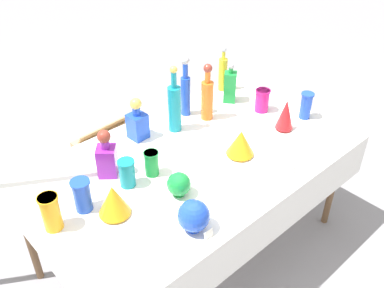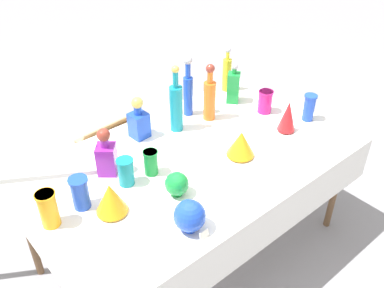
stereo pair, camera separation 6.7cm
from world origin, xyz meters
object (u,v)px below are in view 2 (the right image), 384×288
at_px(round_bowl_1, 177,184).
at_px(fluted_vase_0, 241,144).
at_px(slender_vase_2, 151,162).
at_px(square_decanter_0, 106,155).
at_px(cardboard_box_behind_left, 120,155).
at_px(slender_vase_5, 265,101).
at_px(tall_bottle_2, 188,90).
at_px(tall_bottle_3, 210,97).
at_px(square_decanter_2, 139,121).
at_px(fluted_vase_1, 111,198).
at_px(square_decanter_1, 233,86).
at_px(tall_bottle_1, 176,106).
at_px(slender_vase_1, 48,208).
at_px(fluted_vase_2, 288,116).
at_px(slender_vase_0, 126,171).
at_px(slender_vase_4, 80,192).
at_px(round_bowl_0, 190,216).
at_px(tall_bottle_0, 227,73).

bearing_deg(round_bowl_1, fluted_vase_0, 2.70).
bearing_deg(slender_vase_2, square_decanter_0, 137.60).
distance_m(fluted_vase_0, cardboard_box_behind_left, 1.36).
relative_size(square_decanter_0, slender_vase_5, 1.82).
height_order(fluted_vase_0, cardboard_box_behind_left, fluted_vase_0).
height_order(fluted_vase_0, round_bowl_1, fluted_vase_0).
relative_size(tall_bottle_2, tall_bottle_3, 1.07).
bearing_deg(square_decanter_2, fluted_vase_1, -136.27).
bearing_deg(square_decanter_1, slender_vase_5, -75.31).
height_order(tall_bottle_1, round_bowl_1, tall_bottle_1).
relative_size(tall_bottle_3, round_bowl_1, 2.91).
relative_size(square_decanter_0, fluted_vase_1, 1.62).
height_order(square_decanter_2, round_bowl_1, square_decanter_2).
height_order(square_decanter_0, fluted_vase_1, square_decanter_0).
distance_m(slender_vase_1, fluted_vase_2, 1.51).
height_order(slender_vase_0, cardboard_box_behind_left, slender_vase_0).
distance_m(square_decanter_2, cardboard_box_behind_left, 0.95).
bearing_deg(slender_vase_2, slender_vase_1, -179.54).
bearing_deg(tall_bottle_1, tall_bottle_2, 28.64).
relative_size(square_decanter_2, fluted_vase_2, 1.32).
xyz_separation_m(square_decanter_0, square_decanter_1, (1.09, 0.12, -0.00)).
bearing_deg(fluted_vase_1, slender_vase_4, 124.60).
bearing_deg(slender_vase_5, round_bowl_1, -164.59).
height_order(tall_bottle_3, slender_vase_0, tall_bottle_3).
xyz_separation_m(slender_vase_5, round_bowl_0, (-1.09, -0.50, 0.00)).
bearing_deg(tall_bottle_3, slender_vase_5, -27.72).
bearing_deg(square_decanter_2, tall_bottle_0, 6.37).
bearing_deg(slender_vase_0, square_decanter_2, 46.46).
relative_size(tall_bottle_2, round_bowl_1, 3.12).
xyz_separation_m(square_decanter_0, cardboard_box_behind_left, (0.52, 0.80, -0.71)).
xyz_separation_m(tall_bottle_2, round_bowl_1, (-0.57, -0.58, -0.11)).
distance_m(tall_bottle_3, square_decanter_2, 0.49).
distance_m(square_decanter_1, slender_vase_2, 0.96).
bearing_deg(square_decanter_1, tall_bottle_0, 60.98).
bearing_deg(round_bowl_0, fluted_vase_1, 123.25).
bearing_deg(slender_vase_1, fluted_vase_2, -7.71).
height_order(tall_bottle_3, slender_vase_2, tall_bottle_3).
height_order(slender_vase_1, fluted_vase_2, fluted_vase_2).
distance_m(slender_vase_0, round_bowl_0, 0.47).
bearing_deg(square_decanter_2, slender_vase_0, -133.54).
relative_size(slender_vase_2, slender_vase_5, 0.93).
bearing_deg(square_decanter_2, tall_bottle_2, 1.81).
bearing_deg(cardboard_box_behind_left, slender_vase_1, -133.96).
height_order(tall_bottle_1, slender_vase_0, tall_bottle_1).
distance_m(square_decanter_1, round_bowl_1, 1.05).
relative_size(slender_vase_2, fluted_vase_1, 0.83).
distance_m(slender_vase_5, fluted_vase_2, 0.26).
bearing_deg(round_bowl_0, cardboard_box_behind_left, 72.42).
bearing_deg(square_decanter_2, tall_bottle_1, -20.24).
xyz_separation_m(slender_vase_5, round_bowl_1, (-0.98, -0.27, -0.01)).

